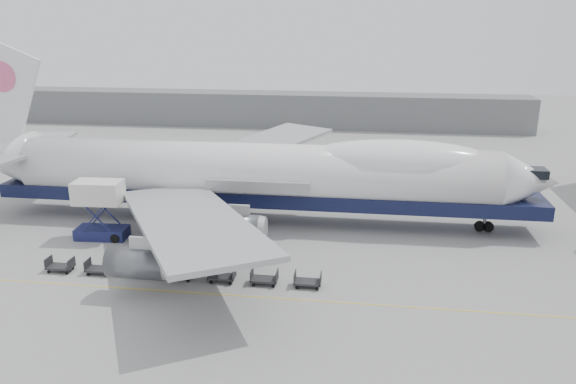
# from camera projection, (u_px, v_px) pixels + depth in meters

# --- Properties ---
(ground) EXTENTS (260.00, 260.00, 0.00)m
(ground) POSITION_uv_depth(u_px,v_px,m) (231.00, 264.00, 52.26)
(ground) COLOR gray
(ground) RESTS_ON ground
(apron_line) EXTENTS (60.00, 0.15, 0.01)m
(apron_line) POSITION_uv_depth(u_px,v_px,m) (214.00, 294.00, 46.59)
(apron_line) COLOR gold
(apron_line) RESTS_ON ground
(hangar) EXTENTS (110.00, 8.00, 7.00)m
(hangar) POSITION_uv_depth(u_px,v_px,m) (261.00, 109.00, 118.75)
(hangar) COLOR slate
(hangar) RESTS_ON ground
(airliner) EXTENTS (67.00, 55.30, 19.98)m
(airliner) POSITION_uv_depth(u_px,v_px,m) (260.00, 173.00, 61.86)
(airliner) COLOR white
(airliner) RESTS_ON ground
(catering_truck) EXTENTS (5.35, 3.84, 6.15)m
(catering_truck) POSITION_uv_depth(u_px,v_px,m) (100.00, 207.00, 57.52)
(catering_truck) COLOR #1A1F50
(catering_truck) RESTS_ON ground
(dolly_0) EXTENTS (2.30, 1.35, 1.30)m
(dolly_0) POSITION_uv_depth(u_px,v_px,m) (60.00, 266.00, 50.66)
(dolly_0) COLOR #2D2D30
(dolly_0) RESTS_ON ground
(dolly_1) EXTENTS (2.30, 1.35, 1.30)m
(dolly_1) POSITION_uv_depth(u_px,v_px,m) (100.00, 268.00, 50.17)
(dolly_1) COLOR #2D2D30
(dolly_1) RESTS_ON ground
(dolly_2) EXTENTS (2.30, 1.35, 1.30)m
(dolly_2) POSITION_uv_depth(u_px,v_px,m) (140.00, 271.00, 49.68)
(dolly_2) COLOR #2D2D30
(dolly_2) RESTS_ON ground
(dolly_3) EXTENTS (2.30, 1.35, 1.30)m
(dolly_3) POSITION_uv_depth(u_px,v_px,m) (180.00, 273.00, 49.19)
(dolly_3) COLOR #2D2D30
(dolly_3) RESTS_ON ground
(dolly_4) EXTENTS (2.30, 1.35, 1.30)m
(dolly_4) POSITION_uv_depth(u_px,v_px,m) (222.00, 276.00, 48.70)
(dolly_4) COLOR #2D2D30
(dolly_4) RESTS_ON ground
(dolly_5) EXTENTS (2.30, 1.35, 1.30)m
(dolly_5) POSITION_uv_depth(u_px,v_px,m) (264.00, 278.00, 48.21)
(dolly_5) COLOR #2D2D30
(dolly_5) RESTS_ON ground
(dolly_6) EXTENTS (2.30, 1.35, 1.30)m
(dolly_6) POSITION_uv_depth(u_px,v_px,m) (308.00, 281.00, 47.72)
(dolly_6) COLOR #2D2D30
(dolly_6) RESTS_ON ground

